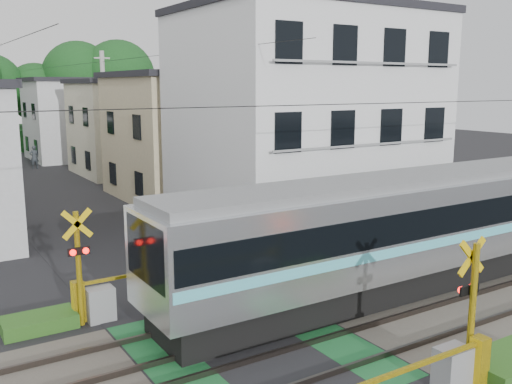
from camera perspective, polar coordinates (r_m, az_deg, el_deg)
ground at (r=13.82m, az=-0.22°, el=-15.54°), size 120.00×120.00×0.00m
track_bed at (r=13.81m, az=-0.22°, el=-15.41°), size 120.00×120.00×0.14m
crossing_signal_near at (r=12.64m, az=19.55°, el=-15.24°), size 4.74×0.65×3.09m
crossing_signal_far at (r=15.69m, az=-15.71°, el=-9.86°), size 4.74×0.65×3.09m
apartment_block at (r=25.09m, az=4.85°, el=7.31°), size 10.20×8.36×9.30m
houses_row at (r=37.19m, az=-21.58°, el=5.50°), size 22.07×31.35×6.80m
catenary at (r=16.58m, az=17.61°, el=1.80°), size 60.00×5.04×7.00m
utility_poles at (r=34.05m, az=-22.91°, el=6.42°), size 7.90×42.00×8.00m
pedestrian at (r=45.12m, az=-21.30°, el=3.26°), size 0.67×0.48×1.74m
weed_patches at (r=14.60m, az=6.00°, el=-13.33°), size 10.25×8.80×0.40m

